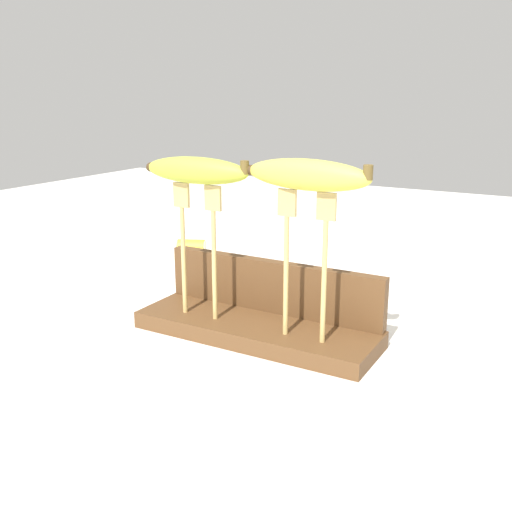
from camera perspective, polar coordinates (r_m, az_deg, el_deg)
name	(u,v)px	position (r m, az deg, el deg)	size (l,w,h in m)	color
ground_plane	(256,337)	(0.88, 0.00, -7.85)	(3.00, 3.00, 0.00)	silver
wooden_board	(256,329)	(0.88, 0.00, -7.10)	(0.36, 0.12, 0.03)	brown
board_backstop	(272,286)	(0.90, 1.59, -2.94)	(0.36, 0.02, 0.08)	brown
fork_stand_left	(198,239)	(0.86, -5.62, 1.63)	(0.08, 0.01, 0.20)	tan
fork_stand_right	(305,253)	(0.78, 4.79, 0.29)	(0.08, 0.01, 0.20)	tan
banana_raised_left	(196,170)	(0.85, -5.80, 8.23)	(0.17, 0.04, 0.04)	#B2C138
banana_raised_right	(307,175)	(0.76, 4.96, 7.83)	(0.18, 0.05, 0.04)	#DBD147
fork_fallen_near	(225,279)	(1.14, -3.02, -2.25)	(0.04, 0.17, 0.01)	tan
banana_chunk_near	(192,248)	(1.31, -6.23, 0.80)	(0.07, 0.06, 0.04)	yellow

